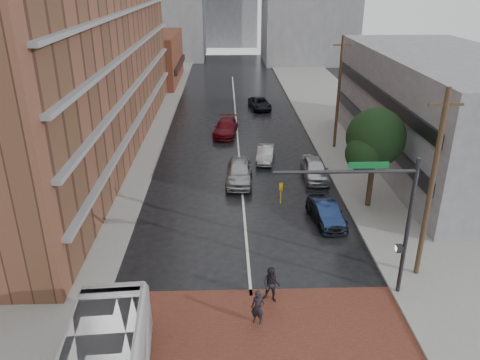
{
  "coord_description": "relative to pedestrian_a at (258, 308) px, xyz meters",
  "views": [
    {
      "loc": [
        -1.15,
        -16.35,
        14.49
      ],
      "look_at": [
        -0.35,
        8.85,
        3.5
      ],
      "focal_mm": 35.0,
      "sensor_mm": 36.0,
      "label": 1
    }
  ],
  "objects": [
    {
      "name": "ground",
      "position": [
        -0.19,
        -0.53,
        -0.86
      ],
      "size": [
        160.0,
        160.0,
        0.0
      ],
      "primitive_type": "plane",
      "color": "black",
      "rests_on": "ground"
    },
    {
      "name": "crosswalk",
      "position": [
        -0.19,
        -0.03,
        -0.85
      ],
      "size": [
        14.0,
        5.0,
        0.02
      ],
      "primitive_type": "cube",
      "color": "brown",
      "rests_on": "ground"
    },
    {
      "name": "sidewalk_west",
      "position": [
        -11.69,
        24.47,
        -0.79
      ],
      "size": [
        9.0,
        90.0,
        0.15
      ],
      "primitive_type": "cube",
      "color": "gray",
      "rests_on": "ground"
    },
    {
      "name": "sidewalk_east",
      "position": [
        11.31,
        24.47,
        -0.79
      ],
      "size": [
        9.0,
        90.0,
        0.15
      ],
      "primitive_type": "cube",
      "color": "gray",
      "rests_on": "ground"
    },
    {
      "name": "storefront_west",
      "position": [
        -12.19,
        53.47,
        2.64
      ],
      "size": [
        8.0,
        16.0,
        7.0
      ],
      "primitive_type": "cube",
      "color": "brown",
      "rests_on": "ground"
    },
    {
      "name": "building_east",
      "position": [
        16.31,
        19.47,
        3.64
      ],
      "size": [
        11.0,
        26.0,
        9.0
      ],
      "primitive_type": "cube",
      "color": "gray",
      "rests_on": "ground"
    },
    {
      "name": "street_tree",
      "position": [
        8.33,
        11.5,
        3.87
      ],
      "size": [
        4.2,
        4.1,
        6.9
      ],
      "color": "#332319",
      "rests_on": "ground"
    },
    {
      "name": "signal_mast",
      "position": [
        5.66,
        1.97,
        3.87
      ],
      "size": [
        6.5,
        0.3,
        7.2
      ],
      "color": "#2D2D33",
      "rests_on": "ground"
    },
    {
      "name": "utility_pole_near",
      "position": [
        8.61,
        3.47,
        4.28
      ],
      "size": [
        1.6,
        0.26,
        10.0
      ],
      "color": "#473321",
      "rests_on": "ground"
    },
    {
      "name": "utility_pole_far",
      "position": [
        8.61,
        23.47,
        4.28
      ],
      "size": [
        1.6,
        0.26,
        10.0
      ],
      "color": "#473321",
      "rests_on": "ground"
    },
    {
      "name": "pedestrian_a",
      "position": [
        0.0,
        0.0,
        0.0
      ],
      "size": [
        0.74,
        0.62,
        1.72
      ],
      "primitive_type": "imported",
      "rotation": [
        0.0,
        0.0,
        -0.38
      ],
      "color": "black",
      "rests_on": "ground"
    },
    {
      "name": "pedestrian_b",
      "position": [
        0.76,
        1.58,
        0.06
      ],
      "size": [
        1.08,
        0.96,
        1.85
      ],
      "primitive_type": "imported",
      "rotation": [
        0.0,
        0.0,
        -0.34
      ],
      "color": "black",
      "rests_on": "ground"
    },
    {
      "name": "car_travel_a",
      "position": [
        -0.35,
        15.91,
        -0.01
      ],
      "size": [
        2.29,
        5.08,
        1.69
      ],
      "primitive_type": "imported",
      "rotation": [
        0.0,
        0.0,
        -0.06
      ],
      "color": "#A7AAAE",
      "rests_on": "ground"
    },
    {
      "name": "car_travel_b",
      "position": [
        2.01,
        20.37,
        -0.22
      ],
      "size": [
        1.94,
        4.08,
        1.29
      ],
      "primitive_type": "imported",
      "rotation": [
        0.0,
        0.0,
        -0.15
      ],
      "color": "#A1A4A8",
      "rests_on": "ground"
    },
    {
      "name": "car_travel_c",
      "position": [
        -1.36,
        27.7,
        -0.12
      ],
      "size": [
        2.74,
        5.32,
        1.48
      ],
      "primitive_type": "imported",
      "rotation": [
        0.0,
        0.0,
        -0.14
      ],
      "color": "maroon",
      "rests_on": "ground"
    },
    {
      "name": "suv_travel",
      "position": [
        2.75,
        37.56,
        -0.21
      ],
      "size": [
        2.79,
        4.92,
        1.3
      ],
      "primitive_type": "imported",
      "rotation": [
        0.0,
        0.0,
        0.14
      ],
      "color": "black",
      "rests_on": "ground"
    },
    {
      "name": "car_parked_near",
      "position": [
        5.01,
        9.47,
        -0.21
      ],
      "size": [
        1.76,
        4.06,
        1.3
      ],
      "primitive_type": "imported",
      "rotation": [
        0.0,
        0.0,
        0.1
      ],
      "color": "#15244C",
      "rests_on": "ground"
    },
    {
      "name": "car_parked_mid",
      "position": [
        5.01,
        9.47,
        -0.23
      ],
      "size": [
        2.36,
        4.58,
        1.27
      ],
      "primitive_type": "imported",
      "rotation": [
        0.0,
        0.0,
        0.14
      ],
      "color": "black",
      "rests_on": "ground"
    },
    {
      "name": "car_parked_far",
      "position": [
        5.54,
        16.56,
        -0.08
      ],
      "size": [
        1.94,
        4.64,
        1.57
      ],
      "primitive_type": "imported",
      "rotation": [
        0.0,
        0.0,
        -0.02
      ],
      "color": "#B7B9BF",
      "rests_on": "ground"
    }
  ]
}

